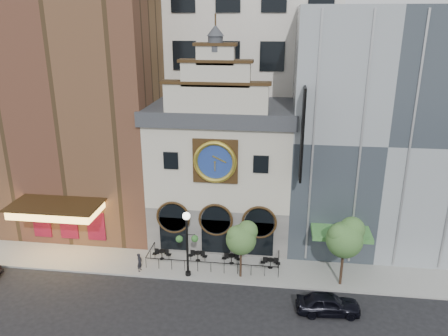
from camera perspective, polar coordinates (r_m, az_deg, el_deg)
ground at (r=34.67m, az=-2.03°, el=-14.72°), size 120.00×120.00×0.00m
sidewalk at (r=36.71m, az=-1.39°, el=-12.48°), size 44.00×5.00×0.15m
clock_building at (r=38.67m, az=-0.27°, el=0.05°), size 12.60×8.78×18.65m
theater_building at (r=42.87m, az=-17.60°, el=9.21°), size 14.00×15.60×25.00m
retail_building at (r=40.30m, az=18.86°, el=4.92°), size 14.00×14.40×20.00m
office_tower at (r=48.68m, az=1.74°, el=19.87°), size 20.00×16.00×40.00m
cafe_railing at (r=36.44m, az=-1.39°, el=-11.78°), size 10.60×2.60×0.90m
bistro_0 at (r=37.43m, az=-8.13°, el=-11.06°), size 1.58×0.68×0.90m
bistro_1 at (r=36.91m, az=-3.44°, el=-11.35°), size 1.58×0.68×0.90m
bistro_2 at (r=36.45m, az=0.99°, el=-11.74°), size 1.58×0.68×0.90m
bistro_3 at (r=36.09m, az=6.09°, el=-12.20°), size 1.58×0.68×0.90m
car_right at (r=32.04m, az=13.46°, el=-16.86°), size 4.47×2.07×1.48m
pedestrian at (r=36.00m, az=-10.96°, el=-12.00°), size 0.45×0.61×1.52m
lamppost at (r=33.67m, az=-4.86°, el=-8.98°), size 1.70×0.76×5.39m
tree_left at (r=33.42m, az=2.32°, el=-9.02°), size 2.41×2.32×4.63m
tree_right at (r=33.44m, az=15.56°, el=-8.67°), size 2.80×2.70×5.40m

